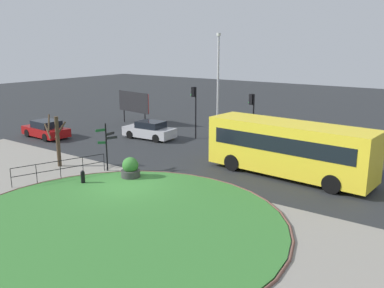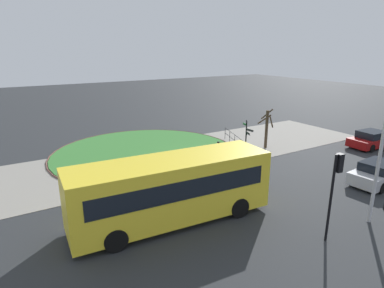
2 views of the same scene
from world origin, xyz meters
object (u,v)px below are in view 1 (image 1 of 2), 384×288
(car_near_lane, at_px, (150,130))
(billboard_left, at_px, (134,102))
(traffic_light_far, at_px, (252,108))
(traffic_light_near, at_px, (194,101))
(car_far_lane, at_px, (46,129))
(street_tree_bare, at_px, (57,139))
(signpost_directional, at_px, (107,143))
(bollard_foreground, at_px, (83,177))
(bus_yellow, at_px, (289,148))
(planter_near_signpost, at_px, (130,169))
(lamppost_tall, at_px, (218,85))

(car_near_lane, bearing_deg, billboard_left, -39.46)
(traffic_light_far, bearing_deg, car_near_lane, 22.17)
(traffic_light_near, bearing_deg, car_far_lane, 22.12)
(billboard_left, height_order, street_tree_bare, street_tree_bare)
(signpost_directional, bearing_deg, car_near_lane, 114.86)
(bollard_foreground, distance_m, traffic_light_far, 13.45)
(street_tree_bare, bearing_deg, car_far_lane, 149.37)
(bus_yellow, relative_size, traffic_light_near, 2.34)
(bus_yellow, relative_size, billboard_left, 2.28)
(bus_yellow, xyz_separation_m, car_near_lane, (-12.81, 2.60, -1.00))
(traffic_light_far, distance_m, billboard_left, 13.19)
(signpost_directional, height_order, street_tree_bare, street_tree_bare)
(traffic_light_near, xyz_separation_m, billboard_left, (-8.13, 1.67, -0.96))
(traffic_light_near, bearing_deg, street_tree_bare, 66.47)
(planter_near_signpost, height_order, street_tree_bare, street_tree_bare)
(car_near_lane, height_order, street_tree_bare, street_tree_bare)
(car_far_lane, height_order, traffic_light_near, traffic_light_near)
(bollard_foreground, xyz_separation_m, lamppost_tall, (0.44, 12.84, 3.97))
(car_near_lane, xyz_separation_m, planter_near_signpost, (5.82, -8.21, -0.11))
(car_far_lane, height_order, lamppost_tall, lamppost_tall)
(car_near_lane, relative_size, lamppost_tall, 0.53)
(signpost_directional, height_order, bus_yellow, bus_yellow)
(bollard_foreground, height_order, traffic_light_far, traffic_light_far)
(signpost_directional, distance_m, car_near_lane, 8.83)
(billboard_left, relative_size, planter_near_signpost, 3.41)
(traffic_light_near, bearing_deg, planter_near_signpost, 94.19)
(signpost_directional, bearing_deg, billboard_left, 127.32)
(bus_yellow, bearing_deg, car_far_lane, 9.70)
(traffic_light_near, bearing_deg, lamppost_tall, 177.34)
(bus_yellow, bearing_deg, bollard_foreground, 47.08)
(planter_near_signpost, bearing_deg, street_tree_bare, -170.51)
(traffic_light_near, bearing_deg, car_near_lane, 24.12)
(car_near_lane, relative_size, car_far_lane, 1.01)
(bollard_foreground, relative_size, lamppost_tall, 0.10)
(bollard_foreground, xyz_separation_m, billboard_left, (-9.68, 14.20, 1.64))
(bus_yellow, relative_size, car_far_lane, 2.26)
(car_far_lane, distance_m, street_tree_bare, 8.92)
(bollard_foreground, bearing_deg, bus_yellow, 43.08)
(traffic_light_near, height_order, lamppost_tall, lamppost_tall)
(bollard_foreground, bearing_deg, car_near_lane, 113.01)
(bus_yellow, bearing_deg, billboard_left, -15.40)
(lamppost_tall, bearing_deg, car_near_lane, -153.77)
(planter_near_signpost, bearing_deg, traffic_light_near, 105.89)
(car_near_lane, bearing_deg, bollard_foreground, 109.19)
(car_far_lane, distance_m, billboard_left, 8.65)
(car_far_lane, height_order, planter_near_signpost, car_far_lane)
(billboard_left, bearing_deg, car_far_lane, -94.33)
(planter_near_signpost, bearing_deg, bus_yellow, 38.75)
(street_tree_bare, bearing_deg, car_near_lane, 93.44)
(signpost_directional, bearing_deg, traffic_light_near, 94.53)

